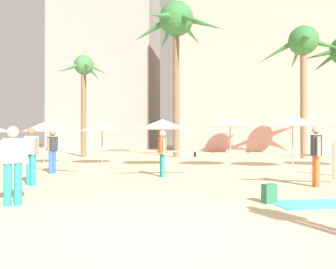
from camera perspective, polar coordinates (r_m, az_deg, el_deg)
ground at (r=5.17m, az=-3.31°, el=-16.83°), size 120.00×120.00×0.00m
hotel_pink at (r=38.63m, az=21.16°, el=10.33°), size 24.80×9.92×17.24m
hotel_tower_gray at (r=47.42m, az=-10.53°, el=20.97°), size 12.96×8.36×37.43m
palm_tree_left at (r=25.07m, az=-14.38°, el=9.90°), size 3.91×3.54×7.39m
palm_tree_center at (r=24.99m, az=22.34°, el=13.51°), size 6.40×6.41×9.04m
palm_tree_right at (r=25.05m, az=1.49°, el=18.12°), size 6.96×6.62×11.24m
cafe_umbrella_0 at (r=16.30m, az=10.69°, el=2.04°), size 2.60×2.60×2.35m
cafe_umbrella_1 at (r=17.77m, az=-11.33°, el=1.37°), size 2.33×2.33×2.24m
cafe_umbrella_2 at (r=19.08m, az=-20.72°, el=1.24°), size 2.24×2.24×2.25m
cafe_umbrella_3 at (r=16.42m, az=20.75°, el=2.23°), size 2.64×2.64×2.45m
cafe_umbrella_6 at (r=16.51m, az=-0.96°, el=1.80°), size 2.55×2.55×2.34m
beach_towel at (r=7.87m, az=23.52°, el=-11.00°), size 1.82×1.37×0.01m
backpack at (r=7.69m, az=17.07°, el=-9.79°), size 0.35×0.34×0.42m
person_far_left at (r=10.64m, az=24.09°, el=-3.11°), size 3.10×0.87×1.78m
person_mid_right at (r=12.15m, az=-0.86°, el=-2.96°), size 2.98×1.22×1.69m
person_near_right at (r=14.04m, az=-19.16°, el=-2.53°), size 2.79×1.15×1.72m
person_far_right at (r=7.73m, az=-25.26°, el=-4.31°), size 0.56×0.40×1.69m
person_near_left at (r=10.66m, az=-22.61°, el=-3.06°), size 0.58×0.37×1.74m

